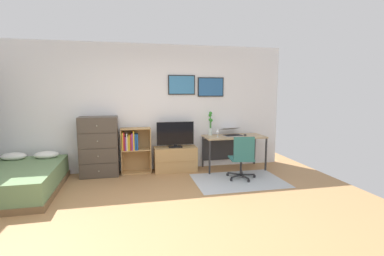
{
  "coord_description": "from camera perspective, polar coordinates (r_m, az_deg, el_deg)",
  "views": [
    {
      "loc": [
        -0.32,
        -3.63,
        1.71
      ],
      "look_at": [
        0.8,
        1.5,
        1.02
      ],
      "focal_mm": 26.05,
      "sensor_mm": 36.0,
      "label": 1
    }
  ],
  "objects": [
    {
      "name": "laptop",
      "position": [
        6.23,
        8.09,
        -0.86
      ],
      "size": [
        0.45,
        0.47,
        0.17
      ],
      "rotation": [
        0.0,
        0.0,
        0.12
      ],
      "color": "#B7B7BC",
      "rests_on": "desk"
    },
    {
      "name": "wine_glass",
      "position": [
        5.95,
        5.24,
        -0.57
      ],
      "size": [
        0.07,
        0.07,
        0.18
      ],
      "color": "silver",
      "rests_on": "desk"
    },
    {
      "name": "office_chair",
      "position": [
        5.49,
        10.26,
        -5.77
      ],
      "size": [
        0.57,
        0.58,
        0.86
      ],
      "rotation": [
        0.0,
        0.0,
        -0.13
      ],
      "color": "#232326",
      "rests_on": "ground_plane"
    },
    {
      "name": "television",
      "position": [
        5.92,
        -3.42,
        -1.38
      ],
      "size": [
        0.79,
        0.16,
        0.54
      ],
      "color": "black",
      "rests_on": "tv_stand"
    },
    {
      "name": "desk",
      "position": [
        6.27,
        8.3,
        -2.65
      ],
      "size": [
        1.32,
        0.63,
        0.74
      ],
      "color": "tan",
      "rests_on": "ground_plane"
    },
    {
      "name": "bamboo_vase",
      "position": [
        6.17,
        3.79,
        0.78
      ],
      "size": [
        0.1,
        0.1,
        0.53
      ],
      "color": "silver",
      "rests_on": "desk"
    },
    {
      "name": "dresser",
      "position": [
        5.93,
        -18.48,
        -3.62
      ],
      "size": [
        0.75,
        0.46,
        1.21
      ],
      "color": "#4C4238",
      "rests_on": "ground_plane"
    },
    {
      "name": "computer_mouse",
      "position": [
        6.24,
        10.83,
        -1.4
      ],
      "size": [
        0.06,
        0.1,
        0.03
      ],
      "primitive_type": "ellipsoid",
      "color": "#262628",
      "rests_on": "desk"
    },
    {
      "name": "tv_stand",
      "position": [
        6.05,
        -3.42,
        -6.34
      ],
      "size": [
        0.9,
        0.41,
        0.52
      ],
      "color": "tan",
      "rests_on": "ground_plane"
    },
    {
      "name": "bed",
      "position": [
        5.6,
        -32.02,
        -9.04
      ],
      "size": [
        1.32,
        1.92,
        0.56
      ],
      "rotation": [
        0.0,
        0.0,
        0.02
      ],
      "color": "brown",
      "rests_on": "ground_plane"
    },
    {
      "name": "wall_back_with_posters",
      "position": [
        6.08,
        -9.17,
        4.1
      ],
      "size": [
        6.12,
        0.09,
        2.7
      ],
      "color": "white",
      "rests_on": "ground_plane"
    },
    {
      "name": "area_rug",
      "position": [
        5.53,
        9.52,
        -10.54
      ],
      "size": [
        1.7,
        1.2,
        0.01
      ],
      "primitive_type": "cube",
      "color": "#B2B7BC",
      "rests_on": "ground_plane"
    },
    {
      "name": "bookshelf",
      "position": [
        5.96,
        -11.85,
        -3.74
      ],
      "size": [
        0.61,
        0.3,
        0.95
      ],
      "color": "tan",
      "rests_on": "ground_plane"
    },
    {
      "name": "ground_plane",
      "position": [
        4.03,
        -6.9,
        -17.67
      ],
      "size": [
        7.2,
        7.2,
        0.0
      ],
      "primitive_type": "plane",
      "color": "#A87A4C"
    }
  ]
}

